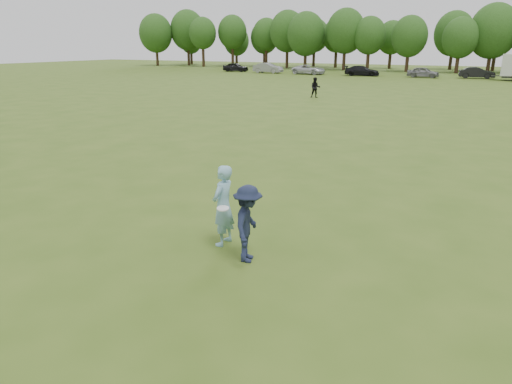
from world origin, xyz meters
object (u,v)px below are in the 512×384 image
(car_f, at_px, (477,73))
(car_a, at_px, (236,67))
(car_c, at_px, (309,70))
(car_d, at_px, (362,71))
(thrower, at_px, (223,206))
(car_b, at_px, (268,68))
(player_far_a, at_px, (315,88))
(defender, at_px, (248,224))
(car_e, at_px, (423,72))

(car_f, bearing_deg, car_a, 84.68)
(car_c, xyz_separation_m, car_d, (8.09, 0.11, 0.01))
(thrower, bearing_deg, car_b, -154.99)
(player_far_a, bearing_deg, car_a, 108.52)
(car_a, relative_size, car_f, 0.95)
(defender, distance_m, player_far_a, 31.35)
(car_a, xyz_separation_m, car_c, (13.51, -1.28, -0.02))
(thrower, height_order, defender, thrower)
(car_e, xyz_separation_m, car_f, (6.60, 1.36, 0.02))
(car_a, xyz_separation_m, car_b, (6.56, -1.20, 0.06))
(car_d, bearing_deg, car_f, -90.80)
(defender, xyz_separation_m, car_b, (-28.12, 59.72, -0.05))
(thrower, distance_m, car_d, 60.50)
(car_d, xyz_separation_m, car_f, (15.01, 1.67, 0.02))
(player_far_a, bearing_deg, car_d, 76.37)
(car_b, height_order, car_c, car_b)
(thrower, bearing_deg, player_far_a, -163.60)
(car_b, xyz_separation_m, car_d, (15.04, 0.03, -0.07))
(car_a, relative_size, car_e, 1.01)
(defender, bearing_deg, car_b, 9.03)
(defender, bearing_deg, car_d, -3.84)
(car_b, relative_size, car_c, 0.93)
(player_far_a, relative_size, car_f, 0.38)
(car_b, bearing_deg, car_d, -87.73)
(car_d, distance_m, car_e, 8.41)
(car_e, bearing_deg, car_d, 96.34)
(car_e, bearing_deg, defender, -171.34)
(defender, xyz_separation_m, car_f, (1.93, 61.41, -0.09))
(defender, xyz_separation_m, player_far_a, (-9.37, 29.92, 0.02))
(thrower, bearing_deg, defender, 61.70)
(defender, bearing_deg, car_c, 3.36)
(thrower, bearing_deg, car_f, 177.67)
(car_a, bearing_deg, car_c, -98.76)
(car_a, relative_size, car_d, 0.86)
(thrower, distance_m, defender, 1.02)
(car_e, height_order, car_f, car_f)
(car_b, distance_m, car_f, 30.09)
(thrower, xyz_separation_m, car_d, (-12.19, 59.26, -0.22))
(car_d, bearing_deg, player_far_a, 179.93)
(player_far_a, bearing_deg, defender, -93.31)
(car_f, bearing_deg, defender, 172.10)
(car_c, distance_m, car_d, 8.09)
(car_a, bearing_deg, car_b, -103.71)
(car_a, xyz_separation_m, car_d, (21.60, -1.17, -0.01))
(defender, relative_size, car_b, 0.35)
(thrower, bearing_deg, car_a, -150.47)
(defender, distance_m, car_a, 70.09)
(car_a, bearing_deg, defender, -153.70)
(defender, bearing_deg, thrower, 45.19)
(car_b, height_order, car_e, car_b)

